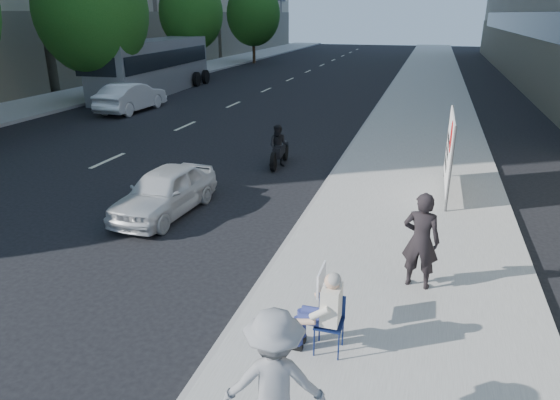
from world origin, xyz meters
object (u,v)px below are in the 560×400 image
(white_sedan_near, at_px, (165,191))
(bus, at_px, (154,67))
(white_sedan_mid, at_px, (131,97))
(motorcycle, at_px, (279,148))
(pedestrian_woman, at_px, (421,241))
(protest_banner, at_px, (449,149))
(seated_protester, at_px, (323,307))
(jogger, at_px, (274,383))

(white_sedan_near, xyz_separation_m, bus, (-10.91, 18.60, 1.03))
(white_sedan_mid, height_order, motorcycle, white_sedan_mid)
(pedestrian_woman, xyz_separation_m, white_sedan_near, (-6.37, 2.19, -0.46))
(white_sedan_near, height_order, white_sedan_mid, white_sedan_mid)
(protest_banner, bearing_deg, pedestrian_woman, -95.66)
(seated_protester, height_order, pedestrian_woman, pedestrian_woman)
(pedestrian_woman, height_order, white_sedan_mid, pedestrian_woman)
(pedestrian_woman, relative_size, motorcycle, 0.89)
(jogger, relative_size, white_sedan_mid, 0.40)
(bus, bearing_deg, jogger, -61.04)
(jogger, distance_m, pedestrian_woman, 4.48)
(pedestrian_woman, xyz_separation_m, white_sedan_mid, (-15.16, 14.59, -0.31))
(pedestrian_woman, xyz_separation_m, motorcycle, (-4.80, 7.14, -0.42))
(protest_banner, relative_size, white_sedan_near, 0.86)
(jogger, distance_m, white_sedan_mid, 23.30)
(white_sedan_near, bearing_deg, jogger, -48.84)
(white_sedan_mid, distance_m, bus, 6.62)
(bus, bearing_deg, pedestrian_woman, -53.63)
(seated_protester, bearing_deg, protest_banner, 76.76)
(jogger, height_order, pedestrian_woman, pedestrian_woman)
(seated_protester, relative_size, white_sedan_mid, 0.29)
(seated_protester, height_order, motorcycle, seated_protester)
(protest_banner, bearing_deg, white_sedan_near, -154.38)
(white_sedan_mid, relative_size, motorcycle, 2.22)
(bus, bearing_deg, motorcycle, -50.93)
(pedestrian_woman, height_order, white_sedan_near, pedestrian_woman)
(seated_protester, relative_size, jogger, 0.73)
(protest_banner, bearing_deg, seated_protester, -103.24)
(white_sedan_near, relative_size, motorcycle, 1.74)
(pedestrian_woman, xyz_separation_m, protest_banner, (0.55, 5.50, 0.34))
(seated_protester, distance_m, motorcycle, 10.09)
(motorcycle, bearing_deg, white_sedan_near, -113.52)
(jogger, distance_m, white_sedan_near, 8.12)
(pedestrian_woman, bearing_deg, motorcycle, -47.11)
(jogger, distance_m, motorcycle, 11.88)
(seated_protester, distance_m, jogger, 1.93)
(protest_banner, distance_m, white_sedan_near, 7.72)
(jogger, relative_size, pedestrian_woman, 0.99)
(seated_protester, bearing_deg, bus, 124.68)
(jogger, bearing_deg, white_sedan_near, -68.14)
(jogger, relative_size, motorcycle, 0.88)
(jogger, xyz_separation_m, white_sedan_mid, (-13.72, 18.83, -0.30))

